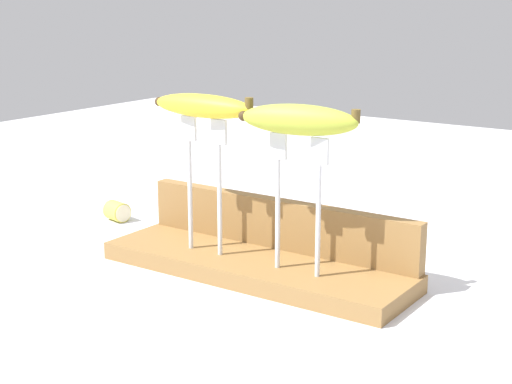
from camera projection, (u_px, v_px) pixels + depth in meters
ground_plane at (256, 275)px, 1.17m from camera, size 3.00×3.00×0.00m
wooden_board at (256, 266)px, 1.17m from camera, size 0.48×0.15×0.03m
board_backstop at (279, 223)px, 1.20m from camera, size 0.47×0.02×0.08m
fork_stand_left at (204, 173)px, 1.17m from camera, size 0.08×0.01×0.20m
fork_stand_right at (298, 192)px, 1.08m from camera, size 0.09×0.01×0.19m
banana_raised_left at (203, 106)px, 1.14m from camera, size 0.18×0.04×0.04m
banana_raised_right at (299, 120)px, 1.05m from camera, size 0.17×0.07×0.04m
fork_fallen_far at (400, 255)px, 1.25m from camera, size 0.16×0.06×0.01m
banana_chunk_near at (117, 211)px, 1.45m from camera, size 0.05×0.04×0.04m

